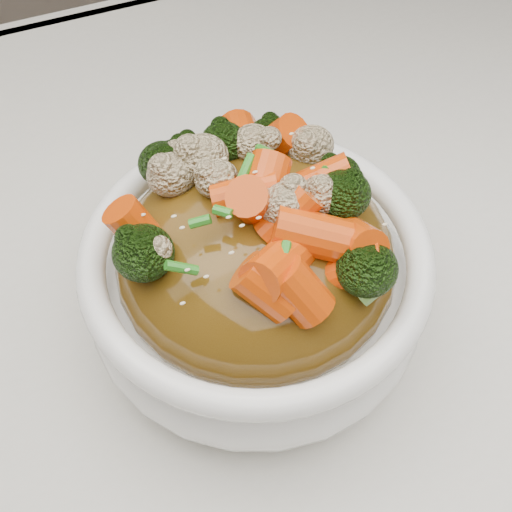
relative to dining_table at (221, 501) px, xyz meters
name	(u,v)px	position (x,y,z in m)	size (l,w,h in m)	color
dining_table	(221,501)	(0.00, 0.00, 0.00)	(1.20, 0.80, 0.75)	brown
tablecloth	(202,337)	(0.00, 0.00, 0.35)	(1.20, 0.80, 0.04)	silver
bowl	(256,287)	(0.04, -0.01, 0.42)	(0.22, 0.22, 0.09)	white
sauce_base	(256,259)	(0.04, -0.01, 0.45)	(0.17, 0.17, 0.10)	#53370E
carrots	(256,190)	(0.04, -0.01, 0.51)	(0.17, 0.17, 0.05)	#D34206
broccoli	(256,191)	(0.04, -0.01, 0.51)	(0.17, 0.17, 0.04)	black
cauliflower	(256,193)	(0.04, -0.01, 0.51)	(0.17, 0.17, 0.04)	tan
scallions	(256,189)	(0.04, -0.01, 0.51)	(0.13, 0.13, 0.02)	#24761B
sesame_seeds	(256,189)	(0.04, -0.01, 0.51)	(0.16, 0.16, 0.01)	beige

